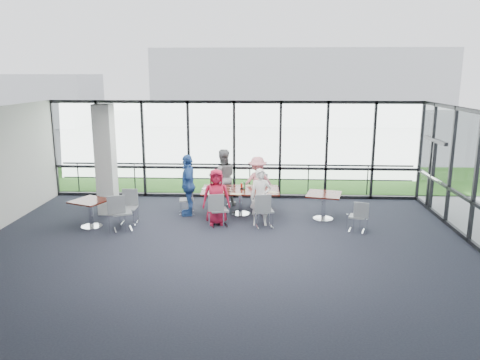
{
  "coord_description": "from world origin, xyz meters",
  "views": [
    {
      "loc": [
        0.91,
        -10.09,
        4.03
      ],
      "look_at": [
        0.3,
        2.76,
        1.1
      ],
      "focal_mm": 35.0,
      "sensor_mm": 36.0,
      "label": 1
    }
  ],
  "objects_px": {
    "diner_end": "(188,185)",
    "chair_main_fr": "(260,190)",
    "diner_near_right": "(261,197)",
    "diner_far_right": "(257,182)",
    "main_table": "(240,193)",
    "chair_main_nr": "(264,210)",
    "diner_far_left": "(223,177)",
    "chair_spare_r": "(357,216)",
    "chair_main_end": "(186,200)",
    "side_table_right": "(324,197)",
    "chair_spare_lb": "(128,208)",
    "chair_main_fl": "(223,191)",
    "chair_main_nl": "(219,210)",
    "diner_near_left": "(216,197)",
    "structural_column": "(106,160)",
    "chair_spare_la": "(122,213)",
    "side_table_left": "(90,204)"
  },
  "relations": [
    {
      "from": "diner_end",
      "to": "chair_main_end",
      "type": "height_order",
      "value": "diner_end"
    },
    {
      "from": "diner_far_left",
      "to": "chair_main_fr",
      "type": "bearing_deg",
      "value": 172.52
    },
    {
      "from": "chair_spare_la",
      "to": "chair_spare_lb",
      "type": "xyz_separation_m",
      "value": [
        0.02,
        0.52,
        -0.02
      ]
    },
    {
      "from": "diner_near_left",
      "to": "diner_near_right",
      "type": "xyz_separation_m",
      "value": [
        1.2,
        -0.02,
        0.01
      ]
    },
    {
      "from": "chair_main_nl",
      "to": "chair_main_end",
      "type": "height_order",
      "value": "chair_main_nl"
    },
    {
      "from": "side_table_right",
      "to": "chair_main_nr",
      "type": "xyz_separation_m",
      "value": [
        -1.67,
        -0.76,
        -0.18
      ]
    },
    {
      "from": "chair_spare_la",
      "to": "chair_main_fl",
      "type": "bearing_deg",
      "value": 25.43
    },
    {
      "from": "structural_column",
      "to": "chair_spare_lb",
      "type": "distance_m",
      "value": 1.75
    },
    {
      "from": "diner_near_right",
      "to": "chair_main_nr",
      "type": "relative_size",
      "value": 1.69
    },
    {
      "from": "diner_near_left",
      "to": "chair_main_end",
      "type": "distance_m",
      "value": 1.4
    },
    {
      "from": "diner_near_right",
      "to": "diner_near_left",
      "type": "bearing_deg",
      "value": 176.55
    },
    {
      "from": "structural_column",
      "to": "diner_near_right",
      "type": "distance_m",
      "value": 4.65
    },
    {
      "from": "side_table_right",
      "to": "chair_spare_lb",
      "type": "relative_size",
      "value": 1.21
    },
    {
      "from": "diner_end",
      "to": "chair_main_nl",
      "type": "relative_size",
      "value": 1.95
    },
    {
      "from": "chair_main_nr",
      "to": "structural_column",
      "type": "bearing_deg",
      "value": 155.95
    },
    {
      "from": "diner_end",
      "to": "chair_spare_la",
      "type": "distance_m",
      "value": 2.16
    },
    {
      "from": "diner_far_right",
      "to": "chair_spare_la",
      "type": "bearing_deg",
      "value": 19.97
    },
    {
      "from": "diner_end",
      "to": "chair_main_nl",
      "type": "bearing_deg",
      "value": 34.42
    },
    {
      "from": "main_table",
      "to": "chair_main_nr",
      "type": "bearing_deg",
      "value": -59.92
    },
    {
      "from": "diner_near_left",
      "to": "side_table_right",
      "type": "bearing_deg",
      "value": 3.73
    },
    {
      "from": "chair_main_fr",
      "to": "diner_near_left",
      "type": "bearing_deg",
      "value": 50.21
    },
    {
      "from": "chair_main_end",
      "to": "chair_spare_lb",
      "type": "height_order",
      "value": "chair_spare_lb"
    },
    {
      "from": "structural_column",
      "to": "chair_main_nl",
      "type": "relative_size",
      "value": 3.51
    },
    {
      "from": "chair_main_nr",
      "to": "diner_far_right",
      "type": "bearing_deg",
      "value": 85.14
    },
    {
      "from": "diner_end",
      "to": "chair_main_nl",
      "type": "xyz_separation_m",
      "value": [
        0.99,
        -1.03,
        -0.43
      ]
    },
    {
      "from": "structural_column",
      "to": "chair_main_nl",
      "type": "xyz_separation_m",
      "value": [
        3.37,
        -1.07,
        -1.14
      ]
    },
    {
      "from": "chair_main_end",
      "to": "diner_far_left",
      "type": "bearing_deg",
      "value": 125.43
    },
    {
      "from": "diner_near_right",
      "to": "diner_far_right",
      "type": "xyz_separation_m",
      "value": [
        -0.11,
        1.83,
        0.0
      ]
    },
    {
      "from": "diner_end",
      "to": "chair_main_fr",
      "type": "xyz_separation_m",
      "value": [
        2.07,
        1.18,
        -0.44
      ]
    },
    {
      "from": "diner_near_left",
      "to": "chair_main_nr",
      "type": "distance_m",
      "value": 1.35
    },
    {
      "from": "diner_far_left",
      "to": "chair_spare_r",
      "type": "relative_size",
      "value": 2.2
    },
    {
      "from": "main_table",
      "to": "chair_main_fl",
      "type": "distance_m",
      "value": 1.3
    },
    {
      "from": "main_table",
      "to": "diner_end",
      "type": "relative_size",
      "value": 1.26
    },
    {
      "from": "chair_main_nl",
      "to": "chair_main_nr",
      "type": "xyz_separation_m",
      "value": [
        1.22,
        -0.01,
        0.01
      ]
    },
    {
      "from": "main_table",
      "to": "chair_spare_la",
      "type": "relative_size",
      "value": 2.33
    },
    {
      "from": "diner_far_left",
      "to": "chair_main_end",
      "type": "height_order",
      "value": "diner_far_left"
    },
    {
      "from": "diner_near_right",
      "to": "chair_spare_r",
      "type": "bearing_deg",
      "value": -11.55
    },
    {
      "from": "diner_near_left",
      "to": "chair_spare_la",
      "type": "bearing_deg",
      "value": -172.49
    },
    {
      "from": "structural_column",
      "to": "main_table",
      "type": "height_order",
      "value": "structural_column"
    },
    {
      "from": "diner_far_right",
      "to": "side_table_right",
      "type": "bearing_deg",
      "value": 131.76
    },
    {
      "from": "diner_near_left",
      "to": "chair_main_nl",
      "type": "height_order",
      "value": "diner_near_left"
    },
    {
      "from": "diner_far_left",
      "to": "chair_main_nr",
      "type": "distance_m",
      "value": 2.5
    },
    {
      "from": "main_table",
      "to": "side_table_left",
      "type": "distance_m",
      "value": 4.18
    },
    {
      "from": "diner_end",
      "to": "side_table_left",
      "type": "bearing_deg",
      "value": -71.75
    },
    {
      "from": "diner_far_right",
      "to": "chair_spare_lb",
      "type": "bearing_deg",
      "value": 13.99
    },
    {
      "from": "chair_main_nl",
      "to": "chair_main_nr",
      "type": "height_order",
      "value": "chair_main_nr"
    },
    {
      "from": "chair_main_nl",
      "to": "chair_spare_la",
      "type": "relative_size",
      "value": 0.95
    },
    {
      "from": "chair_spare_r",
      "to": "chair_main_nl",
      "type": "bearing_deg",
      "value": -165.72
    },
    {
      "from": "chair_spare_r",
      "to": "main_table",
      "type": "bearing_deg",
      "value": 174.3
    },
    {
      "from": "structural_column",
      "to": "chair_spare_la",
      "type": "relative_size",
      "value": 3.32
    }
  ]
}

